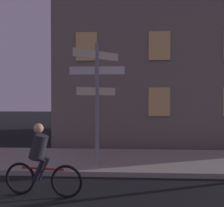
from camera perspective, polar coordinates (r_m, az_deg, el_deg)
name	(u,v)px	position (r m, az deg, el deg)	size (l,w,h in m)	color
sidewalk_kerb	(56,160)	(9.69, -11.47, -11.34)	(40.00, 3.43, 0.14)	gray
signpost	(97,91)	(8.34, -3.15, 2.60)	(1.68, 1.24, 3.68)	gray
cyclist	(41,162)	(6.39, -14.57, -11.72)	(1.81, 0.38, 1.61)	black
building_right_block	(178,6)	(16.95, 13.59, 19.04)	(12.31, 8.50, 14.74)	slate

